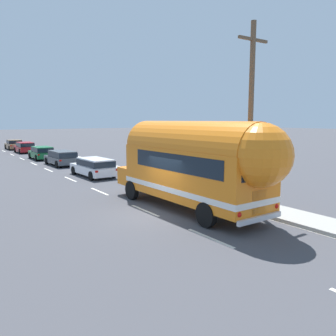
% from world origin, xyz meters
% --- Properties ---
extents(ground_plane, '(300.00, 300.00, 0.00)m').
position_xyz_m(ground_plane, '(0.00, 0.00, 0.00)').
color(ground_plane, '#424247').
extents(lane_markings, '(3.77, 80.00, 0.01)m').
position_xyz_m(lane_markings, '(2.57, 12.60, 0.00)').
color(lane_markings, silver).
rests_on(lane_markings, ground).
extents(sidewalk_slab, '(1.89, 90.00, 0.15)m').
position_xyz_m(sidewalk_slab, '(4.59, 10.00, 0.07)').
color(sidewalk_slab, '#9E9B93').
rests_on(sidewalk_slab, ground).
extents(utility_pole, '(1.80, 0.24, 8.50)m').
position_xyz_m(utility_pole, '(4.15, -1.70, 4.42)').
color(utility_pole, brown).
rests_on(utility_pole, ground).
extents(painted_bus, '(2.71, 10.38, 4.12)m').
position_xyz_m(painted_bus, '(1.84, -0.70, 2.31)').
color(painted_bus, orange).
rests_on(painted_bus, ground).
extents(car_lead, '(2.03, 4.74, 1.37)m').
position_xyz_m(car_lead, '(1.86, 11.18, 0.79)').
color(car_lead, white).
rests_on(car_lead, ground).
extents(car_second, '(2.02, 4.47, 1.37)m').
position_xyz_m(car_second, '(1.84, 18.76, 0.79)').
color(car_second, '#474C51').
rests_on(car_second, ground).
extents(car_third, '(1.94, 4.32, 1.37)m').
position_xyz_m(car_third, '(1.66, 24.90, 0.78)').
color(car_third, '#196633').
rests_on(car_third, ground).
extents(car_fourth, '(1.93, 4.34, 1.37)m').
position_xyz_m(car_fourth, '(1.83, 33.68, 0.78)').
color(car_fourth, '#A5191E').
rests_on(car_fourth, ground).
extents(car_fifth, '(2.03, 4.32, 1.37)m').
position_xyz_m(car_fifth, '(1.78, 39.97, 0.73)').
color(car_fifth, olive).
rests_on(car_fifth, ground).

